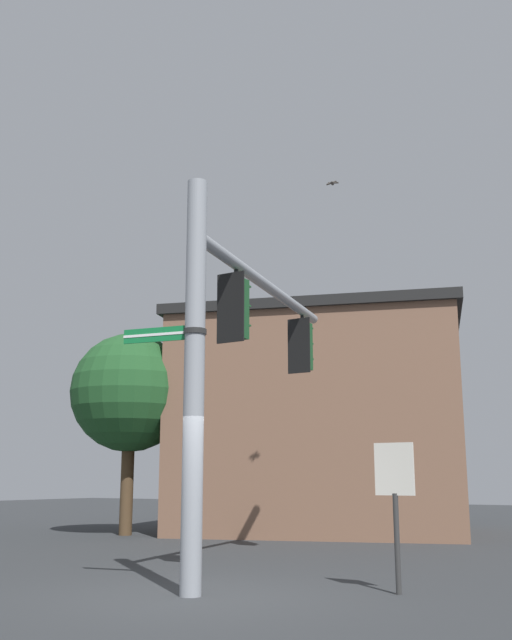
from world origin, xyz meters
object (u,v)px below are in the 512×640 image
traffic_light_mid_inner (303,346)px  historical_marker (395,493)px  bird_flying (332,183)px  traffic_light_nearest_pole (237,309)px  street_name_sign (177,333)px

traffic_light_mid_inner → historical_marker: bearing=-47.6°
bird_flying → historical_marker: 8.31m
traffic_light_mid_inner → bird_flying: (0.77, 0.08, 3.72)m
traffic_light_nearest_pole → bird_flying: bearing=89.9°
street_name_sign → historical_marker: bearing=32.5°
traffic_light_nearest_pole → traffic_light_mid_inner: same height
street_name_sign → traffic_light_mid_inner: bearing=98.1°
traffic_light_mid_inner → street_name_sign: bearing=-81.9°
bird_flying → historical_marker: (2.74, -3.92, -6.80)m
traffic_light_mid_inner → bird_flying: 3.80m
street_name_sign → historical_marker: 4.00m
traffic_light_mid_inner → street_name_sign: (0.79, -5.57, -0.71)m
street_name_sign → historical_marker: size_ratio=0.64×
bird_flying → traffic_light_mid_inner: bearing=-173.9°
traffic_light_nearest_pole → historical_marker: (2.75, 0.04, -3.07)m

